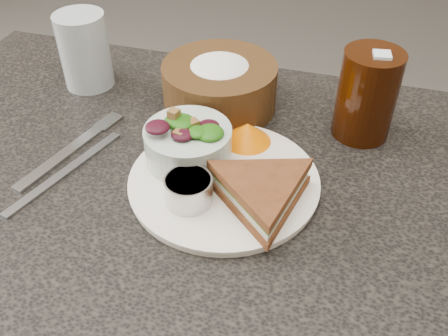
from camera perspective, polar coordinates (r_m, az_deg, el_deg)
The scene contains 11 objects.
dining_table at distance 0.98m, azimuth -3.61°, elevation -18.16°, with size 1.00×0.70×0.75m, color black.
dinner_plate at distance 0.68m, azimuth 0.00°, elevation -1.57°, with size 0.26×0.26×0.01m, color white.
sandwich at distance 0.63m, azimuth 4.37°, elevation -2.79°, with size 0.16×0.16×0.04m, color brown, non-canonical shape.
salad_bowl at distance 0.69m, azimuth -4.14°, elevation 3.33°, with size 0.12×0.12×0.07m, color #B0C2B8, non-canonical shape.
dressing_ramekin at distance 0.63m, azimuth -4.06°, elevation -2.56°, with size 0.06×0.06×0.04m, color #B5B5B6.
orange_wedge at distance 0.73m, azimuth 2.69°, elevation 4.06°, with size 0.07×0.07×0.03m, color #F36D00.
fork at distance 0.77m, azimuth -17.62°, elevation 1.62°, with size 0.02×0.19×0.01m, color #9FA0A2.
knife at distance 0.73m, azimuth -17.66°, elevation -0.43°, with size 0.01×0.21×0.00m, color #96989F.
bread_basket at distance 0.81m, azimuth -0.51°, elevation 10.15°, with size 0.18×0.18×0.10m, color #4A3016, non-canonical shape.
cola_glass at distance 0.76m, azimuth 16.09°, elevation 8.42°, with size 0.09×0.09×0.15m, color black, non-canonical shape.
water_glass at distance 0.90m, azimuth -15.65°, elevation 12.80°, with size 0.08×0.08×0.13m, color #A5B1B9.
Camera 1 is at (0.20, -0.47, 1.21)m, focal length 40.00 mm.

